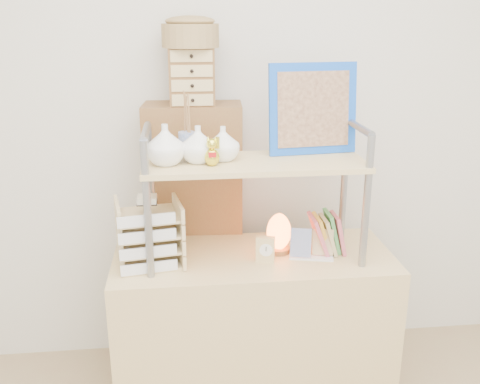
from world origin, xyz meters
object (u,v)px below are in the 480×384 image
Objects in this scene: desk at (253,331)px; salt_lamp at (279,233)px; cabinet at (196,240)px; letter_tray at (149,237)px.

salt_lamp is at bearing 12.18° from desk.
salt_lamp is at bearing -40.72° from cabinet.
desk is at bearing -167.82° from salt_lamp.
letter_tray is at bearing -174.09° from salt_lamp.
desk is at bearing 4.28° from letter_tray.
desk is at bearing -53.27° from cabinet.
cabinet reaches higher than desk.
desk is 0.48m from salt_lamp.
salt_lamp reaches higher than desk.
cabinet reaches higher than salt_lamp.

